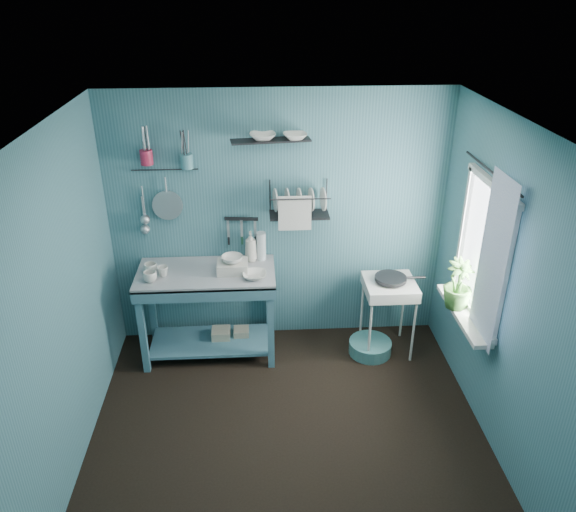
{
  "coord_description": "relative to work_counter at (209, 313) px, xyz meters",
  "views": [
    {
      "loc": [
        -0.21,
        -3.44,
        3.35
      ],
      "look_at": [
        0.05,
        0.85,
        1.2
      ],
      "focal_mm": 35.0,
      "sensor_mm": 36.0,
      "label": 1
    }
  ],
  "objects": [
    {
      "name": "ceiling",
      "position": [
        0.69,
        -1.17,
        2.05
      ],
      "size": [
        3.2,
        3.2,
        0.0
      ],
      "primitive_type": "plane",
      "rotation": [
        3.14,
        0.0,
        0.0
      ],
      "color": "silver",
      "rests_on": "ground"
    },
    {
      "name": "curtain",
      "position": [
        2.21,
        -1.02,
        1.0
      ],
      "size": [
        0.0,
        1.35,
        1.35
      ],
      "primitive_type": "plane",
      "rotation": [
        1.57,
        0.0,
        1.57
      ],
      "color": "silver",
      "rests_on": "wall_right"
    },
    {
      "name": "work_counter",
      "position": [
        0.0,
        0.0,
        0.0
      ],
      "size": [
        1.35,
        0.8,
        0.9
      ],
      "primitive_type": "cube",
      "rotation": [
        0.0,
        0.0,
        0.13
      ],
      "color": "#386677",
      "rests_on": "floor"
    },
    {
      "name": "wall_back",
      "position": [
        0.69,
        0.33,
        0.8
      ],
      "size": [
        3.2,
        0.0,
        3.2
      ],
      "primitive_type": "plane",
      "rotation": [
        1.57,
        0.0,
        0.0
      ],
      "color": "#34616C",
      "rests_on": "ground"
    },
    {
      "name": "ladle_inner",
      "position": [
        -0.56,
        0.29,
        0.94
      ],
      "size": [
        0.01,
        0.01,
        0.3
      ],
      "primitive_type": "cylinder",
      "color": "#AFB3B8",
      "rests_on": "wall_back"
    },
    {
      "name": "mug_left",
      "position": [
        -0.48,
        -0.16,
        0.5
      ],
      "size": [
        0.12,
        0.12,
        0.1
      ],
      "primitive_type": "imported",
      "color": "beige",
      "rests_on": "work_counter"
    },
    {
      "name": "counter_bowl",
      "position": [
        0.45,
        -0.15,
        0.48
      ],
      "size": [
        0.22,
        0.22,
        0.05
      ],
      "primitive_type": "imported",
      "color": "beige",
      "rests_on": "work_counter"
    },
    {
      "name": "wash_tub",
      "position": [
        0.25,
        -0.02,
        0.5
      ],
      "size": [
        0.28,
        0.22,
        0.1
      ],
      "primitive_type": "cube",
      "color": "#BAB5AA",
      "rests_on": "work_counter"
    },
    {
      "name": "floor",
      "position": [
        0.69,
        -1.17,
        -0.45
      ],
      "size": [
        3.2,
        3.2,
        0.0
      ],
      "primitive_type": "plane",
      "color": "black",
      "rests_on": "ground"
    },
    {
      "name": "hook_rail",
      "position": [
        -0.33,
        0.3,
        1.34
      ],
      "size": [
        0.6,
        0.01,
        0.01
      ],
      "primitive_type": "cylinder",
      "rotation": [
        0.0,
        1.57,
        0.0
      ],
      "color": "black",
      "rests_on": "wall_back"
    },
    {
      "name": "shelf_bowl_right",
      "position": [
        0.84,
        0.23,
        1.56
      ],
      "size": [
        0.23,
        0.23,
        0.05
      ],
      "primitive_type": "imported",
      "rotation": [
        0.0,
        0.0,
        0.09
      ],
      "color": "beige",
      "rests_on": "upper_shelf"
    },
    {
      "name": "upper_shelf",
      "position": [
        0.62,
        0.23,
        1.61
      ],
      "size": [
        0.72,
        0.26,
        0.01
      ],
      "primitive_type": "cube",
      "rotation": [
        0.0,
        0.0,
        0.12
      ],
      "color": "black",
      "rests_on": "wall_back"
    },
    {
      "name": "dish_rack",
      "position": [
        0.88,
        0.2,
        1.06
      ],
      "size": [
        0.58,
        0.33,
        0.32
      ],
      "primitive_type": "cube",
      "rotation": [
        0.0,
        0.0,
        -0.17
      ],
      "color": "black",
      "rests_on": "wall_back"
    },
    {
      "name": "wall_left",
      "position": [
        -0.91,
        -1.17,
        0.8
      ],
      "size": [
        0.0,
        3.0,
        3.0
      ],
      "primitive_type": "plane",
      "rotation": [
        1.57,
        0.0,
        1.57
      ],
      "color": "#34616C",
      "rests_on": "ground"
    },
    {
      "name": "floor_basin",
      "position": [
        1.57,
        -0.12,
        -0.39
      ],
      "size": [
        0.42,
        0.42,
        0.13
      ],
      "primitive_type": "cylinder",
      "color": "teal",
      "rests_on": "floor"
    },
    {
      "name": "utensil_cup_magenta",
      "position": [
        -0.47,
        0.25,
        1.47
      ],
      "size": [
        0.11,
        0.11,
        0.13
      ],
      "primitive_type": "cylinder",
      "color": "#A31E3B",
      "rests_on": "wall_back"
    },
    {
      "name": "knife_strip",
      "position": [
        0.34,
        0.3,
        0.84
      ],
      "size": [
        0.32,
        0.05,
        0.03
      ],
      "primitive_type": "cube",
      "rotation": [
        0.0,
        0.0,
        -0.1
      ],
      "color": "black",
      "rests_on": "wall_back"
    },
    {
      "name": "water_bottle",
      "position": [
        0.52,
        0.22,
        0.59
      ],
      "size": [
        0.09,
        0.09,
        0.28
      ],
      "primitive_type": "cylinder",
      "color": "silver",
      "rests_on": "work_counter"
    },
    {
      "name": "soap_bottle",
      "position": [
        0.42,
        0.2,
        0.6
      ],
      "size": [
        0.11,
        0.12,
        0.3
      ],
      "primitive_type": "imported",
      "color": "#BAB5AA",
      "rests_on": "work_counter"
    },
    {
      "name": "colander",
      "position": [
        -0.33,
        0.28,
        1.0
      ],
      "size": [
        0.28,
        0.03,
        0.28
      ],
      "primitive_type": "cylinder",
      "rotation": [
        1.54,
        0.0,
        0.0
      ],
      "color": "#AFB3B8",
      "rests_on": "wall_back"
    },
    {
      "name": "mug_right",
      "position": [
        -0.5,
        0.0,
        0.5
      ],
      "size": [
        0.17,
        0.17,
        0.1
      ],
      "primitive_type": "imported",
      "rotation": [
        0.0,
        0.0,
        1.05
      ],
      "color": "beige",
      "rests_on": "work_counter"
    },
    {
      "name": "ladle_outer",
      "position": [
        -0.55,
        0.29,
        1.04
      ],
      "size": [
        0.01,
        0.01,
        0.3
      ],
      "primitive_type": "cylinder",
      "color": "#AFB3B8",
      "rests_on": "wall_back"
    },
    {
      "name": "frying_pan",
      "position": [
        1.73,
        -0.05,
        0.35
      ],
      "size": [
        0.3,
        0.3,
        0.03
      ],
      "primitive_type": "cylinder",
      "color": "black",
      "rests_on": "hotplate_stand"
    },
    {
      "name": "mug_mid",
      "position": [
        -0.38,
        -0.06,
        0.5
      ],
      "size": [
        0.14,
        0.14,
        0.09
      ],
      "primitive_type": "imported",
      "rotation": [
        0.0,
        0.0,
        0.52
      ],
      "color": "beige",
      "rests_on": "work_counter"
    },
    {
      "name": "wall_right",
      "position": [
        2.29,
        -1.17,
        0.8
      ],
      "size": [
        0.0,
        3.0,
        3.0
      ],
      "primitive_type": "plane",
      "rotation": [
        1.57,
        0.0,
        -1.57
      ],
      "color": "#34616C",
      "rests_on": "ground"
    },
    {
      "name": "hotplate_stand",
      "position": [
        1.73,
        -0.05,
        -0.07
      ],
      "size": [
        0.5,
        0.5,
        0.76
      ],
      "primitive_type": "cube",
      "rotation": [
        0.0,
        0.0,
        -0.05
      ],
      "color": "silver",
      "rests_on": "floor"
    },
    {
      "name": "wall_front",
      "position": [
        0.69,
        -2.67,
        0.8
      ],
      "size": [
        3.2,
        0.0,
        3.2
      ],
      "primitive_type": "plane",
      "rotation": [
        -1.57,
        0.0,
        0.0
      ],
      "color": "#34616C",
      "rests_on": "ground"
    },
    {
      "name": "windowsill",
      "position": [
        2.19,
        -0.72,
        0.36
      ],
      "size": [
        0.16,
        0.95,
        0.04
      ],
      "primitive_type": "cube",
      "color": "silver",
      "rests_on": "wall_right"
    },
    {
      "name": "shelf_bowl_left",
      "position": [
        0.55,
        0.23,
        1.62
      ],
      "size": [
        0.24,
        0.24,
        0.06
      ],
      "primitive_type": "imported",
      "rotation": [
        0.0,
        0.0,
        0.03
      ],
      "color": "beige",
      "rests_on": "upper_shelf"
    },
    {
      "name": "tub_bowl",
      "position": [
        0.25,
        -0.02,
        0.58
      ],
      "size": [
        0.2,
        0.19,
        0.06
      ],
      "primitive_type": "imported",
      "color": "beige",
      "rests_on": "wash_tub"
    },
    {
      "name": "curtain_rod",
      "position": [
        2.23,
        -0.72,
        1.6
      ],
      "size": [
        0.02,
        1.05,
        0.02
      ],
      "primitive_type": "cylinder",
      "rotation": [
        1.57,
        0.0,
        0.0
      ],
      "color": "black",
      "rests_on": "wall_right"
    },
    {
      "name": "window_glass",
      "position": [
        2.28,
        -0.72,
        0.95
      ],
      "size": [
        0.0,
        1.1,
        1.1
      ],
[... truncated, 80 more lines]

